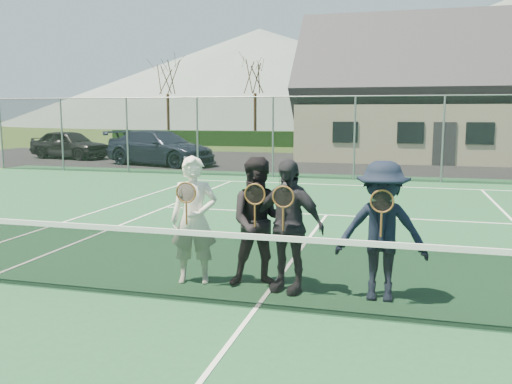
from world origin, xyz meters
TOP-DOWN VIEW (x-y plane):
  - ground at (0.00, 20.00)m, footprint 220.00×220.00m
  - court_surface at (0.00, 0.00)m, footprint 30.00×30.00m
  - tarmac_carpark at (-4.00, 20.00)m, footprint 40.00×12.00m
  - hedge_row at (0.00, 32.00)m, footprint 40.00×1.20m
  - hill_west at (-25.00, 95.00)m, footprint 110.00×110.00m
  - car_a at (-15.37, 18.96)m, footprint 4.74×2.67m
  - car_b at (-9.94, 18.43)m, footprint 4.17×1.68m
  - car_c at (-9.18, 16.94)m, footprint 5.95×3.74m
  - court_markings at (0.00, 0.00)m, footprint 11.03×23.83m
  - tennis_net at (0.00, 0.00)m, footprint 11.68×0.08m
  - perimeter_fence at (0.00, 13.50)m, footprint 30.07×0.07m
  - clubhouse at (4.00, 24.00)m, footprint 15.60×8.20m
  - tree_a at (-16.00, 33.00)m, footprint 3.20×3.20m
  - tree_b at (-9.00, 33.00)m, footprint 3.20×3.20m
  - tree_c at (2.00, 33.00)m, footprint 3.20×3.20m
  - player_a at (-1.12, 0.82)m, footprint 0.74×0.57m
  - player_b at (-0.19, 0.91)m, footprint 1.04×0.91m
  - player_c at (0.22, 0.79)m, footprint 1.13×0.71m
  - player_d at (1.46, 0.76)m, footprint 1.16×0.67m

SIDE VIEW (x-z plane):
  - ground at x=0.00m, z-range 0.00..0.00m
  - tarmac_carpark at x=-4.00m, z-range 0.00..0.01m
  - court_surface at x=0.00m, z-range 0.00..0.02m
  - court_markings at x=0.00m, z-range 0.02..0.03m
  - tennis_net at x=0.00m, z-range -0.01..1.09m
  - hedge_row at x=0.00m, z-range 0.00..1.10m
  - car_b at x=-9.94m, z-range 0.00..1.35m
  - car_a at x=-15.37m, z-range 0.00..1.52m
  - car_c at x=-9.18m, z-range 0.00..1.61m
  - player_d at x=1.46m, z-range 0.02..1.82m
  - player_b at x=-0.19m, z-range 0.02..1.82m
  - player_c at x=0.22m, z-range 0.02..1.82m
  - player_a at x=-1.12m, z-range 0.02..1.82m
  - perimeter_fence at x=0.00m, z-range 0.01..3.03m
  - clubhouse at x=4.00m, z-range 0.14..7.84m
  - tree_a at x=-16.00m, z-range 1.91..9.68m
  - tree_b at x=-9.00m, z-range 1.91..9.68m
  - tree_c at x=2.00m, z-range 1.91..9.68m
  - hill_west at x=-25.00m, z-range 0.00..18.00m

